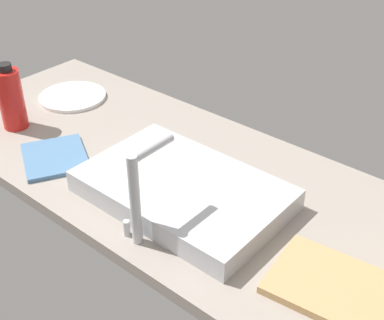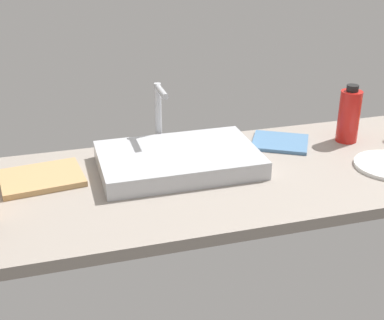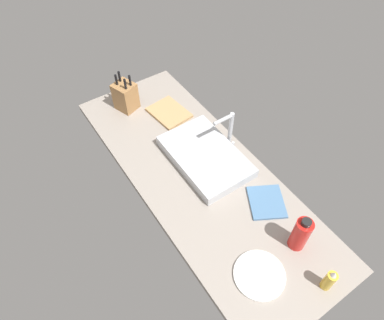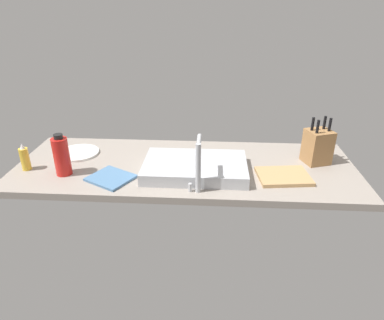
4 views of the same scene
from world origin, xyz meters
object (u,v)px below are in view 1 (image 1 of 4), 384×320
(cutting_board, at_px, (331,285))
(dish_towel, at_px, (55,157))
(water_bottle, at_px, (11,98))
(dinner_plate, at_px, (73,97))
(sink_basin, at_px, (183,190))
(faucet, at_px, (139,190))

(cutting_board, xyz_separation_m, dish_towel, (0.82, 0.06, -0.00))
(water_bottle, distance_m, dinner_plate, 0.25)
(dish_towel, bearing_deg, water_bottle, -9.01)
(cutting_board, distance_m, dinner_plate, 1.10)
(sink_basin, distance_m, dinner_plate, 0.68)
(sink_basin, bearing_deg, dish_towel, 13.12)
(faucet, xyz_separation_m, dish_towel, (0.42, -0.08, -0.13))
(dinner_plate, bearing_deg, cutting_board, 169.00)
(cutting_board, height_order, water_bottle, water_bottle)
(faucet, height_order, water_bottle, faucet)
(sink_basin, xyz_separation_m, dish_towel, (0.40, 0.09, -0.02))
(dinner_plate, distance_m, dish_towel, 0.38)
(cutting_board, distance_m, water_bottle, 1.07)
(sink_basin, bearing_deg, cutting_board, 176.07)
(water_bottle, bearing_deg, dinner_plate, -85.45)
(cutting_board, xyz_separation_m, dinner_plate, (1.08, -0.21, -0.00))
(sink_basin, height_order, cutting_board, sink_basin)
(sink_basin, distance_m, faucet, 0.20)
(faucet, height_order, dish_towel, faucet)
(sink_basin, xyz_separation_m, faucet, (-0.02, 0.17, 0.11))
(faucet, distance_m, cutting_board, 0.45)
(sink_basin, relative_size, dinner_plate, 2.24)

